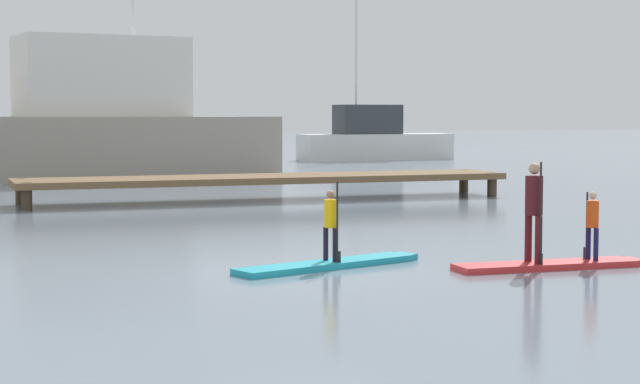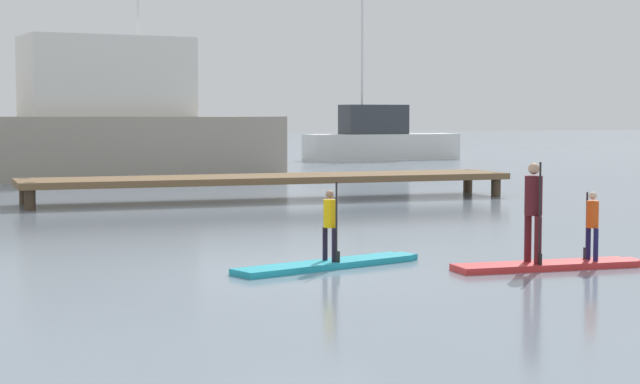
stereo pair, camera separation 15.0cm
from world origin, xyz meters
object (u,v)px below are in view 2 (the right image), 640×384
fishing_boat_green_midground (380,139)px  fishing_boat_white_large (79,130)px  paddler_adult (534,206)px  trawler_grey_distant (161,149)px  paddler_child_front (592,222)px  paddleboard_near (329,264)px  paddler_child_solo (330,221)px  paddleboard_far (550,265)px

fishing_boat_green_midground → fishing_boat_white_large: bearing=-146.7°
paddler_adult → trawler_grey_distant: bearing=86.8°
fishing_boat_white_large → fishing_boat_green_midground: 20.06m
paddler_child_front → paddleboard_near: bearing=162.0°
paddler_child_solo → paddler_adult: bearing=-23.3°
paddleboard_near → paddleboard_far: same height
trawler_grey_distant → paddleboard_far: bearing=-92.8°
fishing_boat_white_large → paddleboard_near: bearing=-88.2°
paddler_child_front → fishing_boat_white_large: fishing_boat_white_large is taller
paddler_adult → fishing_boat_white_large: (-3.71, 26.28, 0.83)m
paddler_child_front → fishing_boat_white_large: 26.76m
paddleboard_far → fishing_boat_white_large: bearing=98.7°
fishing_boat_green_midground → paddleboard_far: bearing=-108.9°
paddler_child_solo → fishing_boat_white_large: (-0.80, 25.03, 1.09)m
fishing_boat_white_large → paddleboard_far: bearing=-81.3°
paddleboard_far → trawler_grey_distant: trawler_grey_distant is taller
fishing_boat_white_large → fishing_boat_green_midground: size_ratio=1.96×
paddler_child_solo → fishing_boat_green_midground: fishing_boat_green_midground is taller
paddler_adult → fishing_boat_white_large: 26.55m
paddler_child_solo → trawler_grey_distant: trawler_grey_distant is taller
trawler_grey_distant → paddler_adult: bearing=-93.2°
paddleboard_far → fishing_boat_white_large: fishing_boat_white_large is taller
fishing_boat_white_large → fishing_boat_green_midground: fishing_boat_white_large is taller
paddleboard_near → paddler_child_solo: (0.01, -0.01, 0.68)m
paddler_adult → trawler_grey_distant: trawler_grey_distant is taller
paddleboard_near → paddler_adult: (2.92, -1.26, 0.94)m
paddler_adult → paddler_child_front: 1.09m
paddleboard_far → paddler_child_front: bearing=-1.6°
fishing_boat_white_large → paddler_child_solo: bearing=-88.2°
paddleboard_near → trawler_grey_distant: trawler_grey_distant is taller
paddler_child_solo → paddler_child_front: size_ratio=1.16×
paddleboard_far → paddler_adult: size_ratio=2.01×
paddler_adult → trawler_grey_distant: 41.08m
paddler_child_solo → paddleboard_far: 3.51m
paddler_adult → trawler_grey_distant: (2.30, 41.01, -0.43)m
paddler_child_solo → paddler_child_front: bearing=-17.9°
paddler_child_front → fishing_boat_green_midground: 39.21m
paddler_child_front → paddleboard_far: bearing=178.4°
fishing_boat_white_large → trawler_grey_distant: size_ratio=3.03×
fishing_boat_white_large → trawler_grey_distant: 15.96m
paddleboard_far → fishing_boat_white_large: size_ratio=0.20×
paddleboard_near → paddleboard_far: bearing=-21.5°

